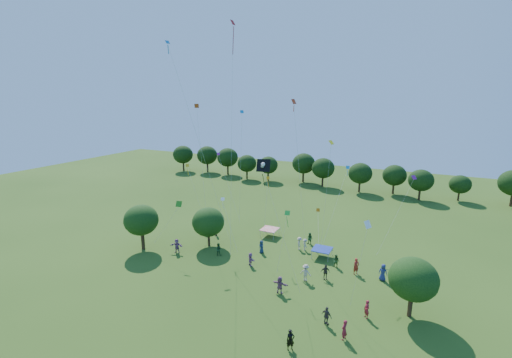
% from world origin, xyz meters
% --- Properties ---
extents(near_tree_west, '(4.28, 4.28, 5.88)m').
position_xyz_m(near_tree_west, '(-16.18, 14.20, 3.93)').
color(near_tree_west, '#422B19').
rests_on(near_tree_west, ground).
extents(near_tree_north, '(4.17, 4.17, 5.19)m').
position_xyz_m(near_tree_north, '(-9.12, 18.69, 3.31)').
color(near_tree_north, '#422B19').
rests_on(near_tree_north, ground).
extents(near_tree_east, '(4.18, 4.18, 5.52)m').
position_xyz_m(near_tree_east, '(15.21, 13.97, 3.63)').
color(near_tree_east, '#422B19').
rests_on(near_tree_east, ground).
extents(treeline, '(88.01, 8.77, 6.77)m').
position_xyz_m(treeline, '(-1.73, 55.43, 4.09)').
color(treeline, '#422B19').
rests_on(treeline, ground).
extents(tent_red_stripe, '(2.20, 2.20, 1.10)m').
position_xyz_m(tent_red_stripe, '(-3.21, 25.05, 1.04)').
color(tent_red_stripe, red).
rests_on(tent_red_stripe, ground).
extents(tent_blue, '(2.20, 2.20, 1.10)m').
position_xyz_m(tent_blue, '(5.12, 21.90, 1.04)').
color(tent_blue, navy).
rests_on(tent_blue, ground).
extents(man_in_black, '(0.77, 0.71, 1.74)m').
position_xyz_m(man_in_black, '(7.09, 5.38, 0.87)').
color(man_in_black, black).
rests_on(man_in_black, ground).
extents(crowd_person_0, '(0.91, 0.78, 1.62)m').
position_xyz_m(crowd_person_0, '(-2.03, 19.80, 0.81)').
color(crowd_person_0, navy).
rests_on(crowd_person_0, ground).
extents(crowd_person_1, '(0.60, 0.75, 1.75)m').
position_xyz_m(crowd_person_1, '(10.58, 8.36, 0.87)').
color(crowd_person_1, maroon).
rests_on(crowd_person_1, ground).
extents(crowd_person_2, '(0.87, 0.64, 1.58)m').
position_xyz_m(crowd_person_2, '(-6.54, 16.87, 0.79)').
color(crowd_person_2, '#244F22').
rests_on(crowd_person_2, ground).
extents(crowd_person_3, '(0.88, 1.18, 1.65)m').
position_xyz_m(crowd_person_3, '(1.94, 22.77, 0.82)').
color(crowd_person_3, '#BAA795').
rests_on(crowd_person_3, ground).
extents(crowd_person_4, '(1.07, 0.75, 1.67)m').
position_xyz_m(crowd_person_4, '(8.84, 9.58, 0.83)').
color(crowd_person_4, '#433935').
rests_on(crowd_person_4, ground).
extents(crowd_person_5, '(1.49, 1.32, 1.58)m').
position_xyz_m(crowd_person_5, '(-1.76, 16.19, 0.79)').
color(crowd_person_5, '#985891').
rests_on(crowd_person_5, ground).
extents(crowd_person_6, '(1.00, 0.67, 1.85)m').
position_xyz_m(crowd_person_6, '(12.39, 19.36, 0.93)').
color(crowd_person_6, navy).
rests_on(crowd_person_6, ground).
extents(crowd_person_7, '(0.82, 0.80, 1.87)m').
position_xyz_m(crowd_person_7, '(9.59, 19.47, 0.94)').
color(crowd_person_7, maroon).
rests_on(crowd_person_7, ground).
extents(crowd_person_8, '(0.82, 0.52, 1.55)m').
position_xyz_m(crowd_person_8, '(7.27, 20.05, 0.78)').
color(crowd_person_8, '#295323').
rests_on(crowd_person_8, ground).
extents(crowd_person_9, '(1.25, 0.63, 1.86)m').
position_xyz_m(crowd_person_9, '(5.01, 15.74, 0.93)').
color(crowd_person_9, '#B9A694').
rests_on(crowd_person_9, ground).
extents(crowd_person_10, '(0.89, 1.03, 1.62)m').
position_xyz_m(crowd_person_10, '(-10.03, 21.95, 0.81)').
color(crowd_person_10, '#453C37').
rests_on(crowd_person_10, ground).
extents(crowd_person_11, '(1.70, 0.70, 1.79)m').
position_xyz_m(crowd_person_11, '(3.41, 12.37, 0.89)').
color(crowd_person_11, '#844D71').
rests_on(crowd_person_11, ground).
extents(crowd_person_12, '(0.94, 0.75, 1.67)m').
position_xyz_m(crowd_person_12, '(-11.99, 22.03, 0.84)').
color(crowd_person_12, navy).
rests_on(crowd_person_12, ground).
extents(crowd_person_13, '(0.72, 0.75, 1.70)m').
position_xyz_m(crowd_person_13, '(11.79, 12.01, 0.85)').
color(crowd_person_13, maroon).
rests_on(crowd_person_13, ground).
extents(crowd_person_14, '(0.84, 0.53, 1.59)m').
position_xyz_m(crowd_person_14, '(2.69, 24.88, 0.79)').
color(crowd_person_14, '#214E24').
rests_on(crowd_person_14, ground).
extents(crowd_person_15, '(0.97, 1.06, 1.52)m').
position_xyz_m(crowd_person_15, '(2.66, 22.86, 0.76)').
color(crowd_person_15, '#B7AB92').
rests_on(crowd_person_15, ground).
extents(crowd_person_16, '(1.09, 0.82, 1.69)m').
position_xyz_m(crowd_person_16, '(6.81, 16.94, 0.84)').
color(crowd_person_16, '#39352E').
rests_on(crowd_person_16, ground).
extents(crowd_person_17, '(1.75, 0.90, 1.79)m').
position_xyz_m(crowd_person_17, '(-11.62, 15.26, 0.90)').
color(crowd_person_17, '#844D7D').
rests_on(crowd_person_17, ground).
extents(pirate_kite, '(4.26, 1.02, 12.39)m').
position_xyz_m(pirate_kite, '(2.36, 10.72, 12.99)').
color(pirate_kite, black).
extents(red_high_kite, '(2.08, 4.97, 26.11)m').
position_xyz_m(red_high_kite, '(-5.29, 18.84, 21.37)').
color(red_high_kite, red).
extents(small_kite_0, '(2.37, 1.77, 16.85)m').
position_xyz_m(small_kite_0, '(-12.62, 22.39, 14.26)').
color(small_kite_0, '#C2410B').
extents(small_kite_1, '(1.81, 5.05, 3.06)m').
position_xyz_m(small_kite_1, '(3.26, 26.36, 3.68)').
color(small_kite_1, orange).
extents(small_kite_2, '(0.88, 0.73, 12.92)m').
position_xyz_m(small_kite_2, '(5.30, 22.58, 11.76)').
color(small_kite_2, yellow).
extents(small_kite_3, '(0.87, 1.47, 6.43)m').
position_xyz_m(small_kite_3, '(3.00, 14.90, 6.65)').
color(small_kite_3, green).
extents(small_kite_4, '(2.95, 6.68, 22.63)m').
position_xyz_m(small_kite_4, '(-5.63, 11.70, 16.11)').
color(small_kite_4, '#1276B5').
extents(small_kite_5, '(3.32, 6.12, 8.52)m').
position_xyz_m(small_kite_5, '(13.81, 27.32, 8.18)').
color(small_kite_5, '#891683').
extents(small_kite_6, '(3.21, 2.01, 5.82)m').
position_xyz_m(small_kite_6, '(-6.00, 17.75, 5.95)').
color(small_kite_6, white).
extents(small_kite_7, '(0.97, 0.50, 16.03)m').
position_xyz_m(small_kite_7, '(-7.32, 24.55, 12.76)').
color(small_kite_7, '#0D85CA').
extents(small_kite_8, '(1.37, 2.62, 17.53)m').
position_xyz_m(small_kite_8, '(2.23, 19.61, 14.91)').
color(small_kite_8, red).
extents(small_kite_9, '(0.55, 2.38, 8.30)m').
position_xyz_m(small_kite_9, '(-1.69, 20.59, 7.62)').
color(small_kite_9, orange).
extents(small_kite_10, '(3.84, 1.18, 8.59)m').
position_xyz_m(small_kite_10, '(-13.96, 21.90, 8.07)').
color(small_kite_10, yellow).
extents(small_kite_11, '(3.33, 1.87, 5.43)m').
position_xyz_m(small_kite_11, '(-11.32, 15.34, 6.01)').
color(small_kite_11, '#257A16').
extents(small_kite_12, '(1.47, 6.97, 8.91)m').
position_xyz_m(small_kite_12, '(6.02, 27.50, 8.08)').
color(small_kite_12, '#168CE0').
extents(small_kite_13, '(6.26, 4.33, 9.20)m').
position_xyz_m(small_kite_13, '(-12.42, 28.19, 8.07)').
color(small_kite_13, '#93188D').
extents(small_kite_14, '(1.16, 1.09, 7.71)m').
position_xyz_m(small_kite_14, '(11.21, 11.92, 7.93)').
color(small_kite_14, white).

